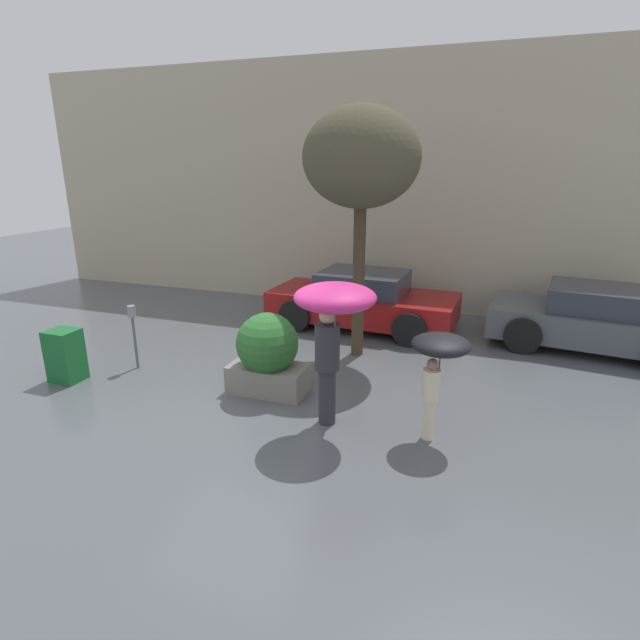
% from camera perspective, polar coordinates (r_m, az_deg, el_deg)
% --- Properties ---
extents(ground_plane, '(40.00, 40.00, 0.00)m').
position_cam_1_polar(ground_plane, '(7.75, -10.49, -10.15)').
color(ground_plane, '#51565B').
extents(building_facade, '(18.00, 0.30, 6.00)m').
position_cam_1_polar(building_facade, '(12.91, 3.52, 15.01)').
color(building_facade, '#B7A88E').
rests_on(building_facade, ground).
extents(planter_box, '(1.25, 0.99, 1.32)m').
position_cam_1_polar(planter_box, '(8.00, -6.01, -3.83)').
color(planter_box, gray).
rests_on(planter_box, ground).
extents(person_adult, '(1.09, 1.09, 2.07)m').
position_cam_1_polar(person_adult, '(6.58, 1.50, 0.66)').
color(person_adult, '#2D2D33').
rests_on(person_adult, ground).
extents(person_child, '(0.76, 0.76, 1.46)m').
position_cam_1_polar(person_child, '(6.62, 13.39, -4.11)').
color(person_child, beige).
rests_on(person_child, ground).
extents(parked_car_near, '(4.20, 2.12, 1.27)m').
position_cam_1_polar(parked_car_near, '(11.24, 4.90, 2.19)').
color(parked_car_near, maroon).
rests_on(parked_car_near, ground).
extents(parked_car_far, '(4.00, 2.34, 1.27)m').
position_cam_1_polar(parked_car_far, '(11.23, 28.73, 0.01)').
color(parked_car_far, '#4C5156').
rests_on(parked_car_far, ground).
extents(street_tree, '(2.06, 2.06, 4.53)m').
position_cam_1_polar(street_tree, '(9.11, 4.76, 17.77)').
color(street_tree, '#423323').
rests_on(street_tree, ground).
extents(parking_meter, '(0.14, 0.14, 1.17)m').
position_cam_1_polar(parking_meter, '(9.42, -20.59, -0.36)').
color(parking_meter, '#595B60').
rests_on(parking_meter, ground).
extents(newspaper_box, '(0.50, 0.44, 0.90)m').
position_cam_1_polar(newspaper_box, '(9.48, -27.10, -3.63)').
color(newspaper_box, '#19662D').
rests_on(newspaper_box, ground).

